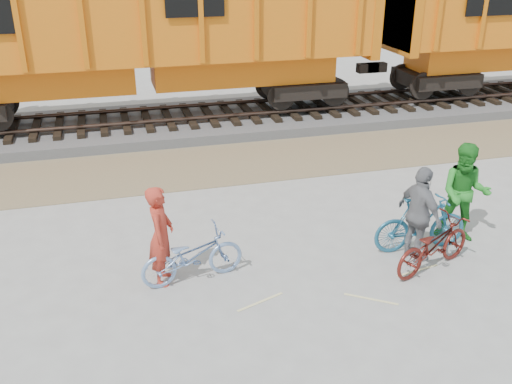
% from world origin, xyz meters
% --- Properties ---
extents(ground, '(120.00, 120.00, 0.00)m').
position_xyz_m(ground, '(0.00, 0.00, 0.00)').
color(ground, '#9E9E99').
rests_on(ground, ground).
extents(gravel_strip, '(120.00, 3.00, 0.02)m').
position_xyz_m(gravel_strip, '(0.00, 5.50, 0.01)').
color(gravel_strip, '#866E53').
rests_on(gravel_strip, ground).
extents(ballast_bed, '(120.00, 4.00, 0.30)m').
position_xyz_m(ballast_bed, '(0.00, 9.00, 0.15)').
color(ballast_bed, slate).
rests_on(ballast_bed, ground).
extents(track, '(120.00, 2.60, 0.24)m').
position_xyz_m(track, '(0.00, 9.00, 0.47)').
color(track, black).
rests_on(track, ballast_bed).
extents(hopper_car_center, '(14.00, 3.13, 4.65)m').
position_xyz_m(hopper_car_center, '(-1.95, 9.00, 3.01)').
color(hopper_car_center, black).
rests_on(hopper_car_center, track).
extents(bicycle_blue, '(1.90, 0.91, 0.96)m').
position_xyz_m(bicycle_blue, '(-1.95, 0.17, 0.48)').
color(bicycle_blue, '#7190C0').
rests_on(bicycle_blue, ground).
extents(bicycle_teal, '(1.87, 0.62, 1.11)m').
position_xyz_m(bicycle_teal, '(2.39, 0.09, 0.55)').
color(bicycle_teal, '#1D5877').
rests_on(bicycle_teal, ground).
extents(bicycle_maroon, '(1.95, 1.25, 0.97)m').
position_xyz_m(bicycle_maroon, '(2.26, -0.59, 0.48)').
color(bicycle_maroon, '#551711').
rests_on(bicycle_maroon, ground).
extents(person_solo, '(0.59, 0.74, 1.79)m').
position_xyz_m(person_solo, '(-2.45, 0.27, 0.89)').
color(person_solo, '#A92E20').
rests_on(person_solo, ground).
extents(person_man, '(1.22, 1.15, 1.98)m').
position_xyz_m(person_man, '(3.39, 0.29, 0.99)').
color(person_man, '#217C23').
rests_on(person_man, ground).
extents(person_woman, '(0.64, 1.14, 1.83)m').
position_xyz_m(person_woman, '(2.16, -0.19, 0.91)').
color(person_woman, slate).
rests_on(person_woman, ground).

